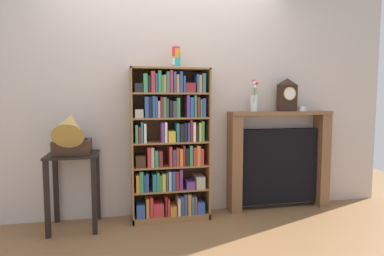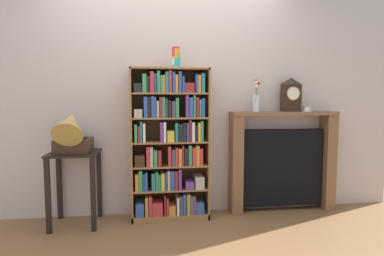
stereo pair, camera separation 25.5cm
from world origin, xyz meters
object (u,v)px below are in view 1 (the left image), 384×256
cup_stack (176,58)px  mantel_clock (287,95)px  fireplace_mantel (278,161)px  side_table_left (74,175)px  gramophone (71,133)px  flower_vase (254,100)px  teacup_with_saucer (302,109)px  bookshelf (170,147)px

cup_stack → mantel_clock: bearing=2.2°
cup_stack → fireplace_mantel: 1.65m
side_table_left → mantel_clock: mantel_clock is taller
gramophone → flower_vase: flower_vase is taller
cup_stack → teacup_with_saucer: (1.46, 0.05, -0.54)m
cup_stack → side_table_left: bearing=-176.4°
fireplace_mantel → side_table_left: bearing=-176.5°
bookshelf → cup_stack: 0.92m
mantel_clock → flower_vase: (-0.40, 0.00, -0.06)m
gramophone → flower_vase: 1.93m
mantel_clock → flower_vase: size_ratio=1.04×
cup_stack → side_table_left: (-1.02, -0.07, -1.16)m
cup_stack → gramophone: 1.27m
cup_stack → fireplace_mantel: size_ratio=0.18×
bookshelf → gramophone: 0.98m
cup_stack → teacup_with_saucer: bearing=2.0°
gramophone → mantel_clock: size_ratio=1.33×
flower_vase → teacup_with_saucer: 0.59m
teacup_with_saucer → bookshelf: bearing=-177.9°
gramophone → teacup_with_saucer: (2.49, 0.19, 0.20)m
side_table_left → flower_vase: size_ratio=2.08×
gramophone → mantel_clock: mantel_clock is taller
cup_stack → mantel_clock: (1.28, 0.05, -0.37)m
gramophone → fireplace_mantel: size_ratio=0.41×
fireplace_mantel → teacup_with_saucer: size_ratio=9.16×
teacup_with_saucer → gramophone: bearing=-175.6°
bookshelf → flower_vase: bookshelf is taller
cup_stack → side_table_left: 1.55m
mantel_clock → gramophone: bearing=-175.3°
cup_stack → gramophone: size_ratio=0.44×
teacup_with_saucer → flower_vase: bearing=-179.8°
cup_stack → side_table_left: size_ratio=0.29×
mantel_clock → cup_stack: bearing=-177.8°
teacup_with_saucer → mantel_clock: bearing=-179.1°
fireplace_mantel → mantel_clock: mantel_clock is taller
side_table_left → teacup_with_saucer: teacup_with_saucer is taller
bookshelf → fireplace_mantel: bearing=3.4°
flower_vase → cup_stack: bearing=-176.8°
fireplace_mantel → flower_vase: size_ratio=3.37×
bookshelf → teacup_with_saucer: 1.58m
mantel_clock → side_table_left: bearing=-177.2°
mantel_clock → bookshelf: bearing=-177.8°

